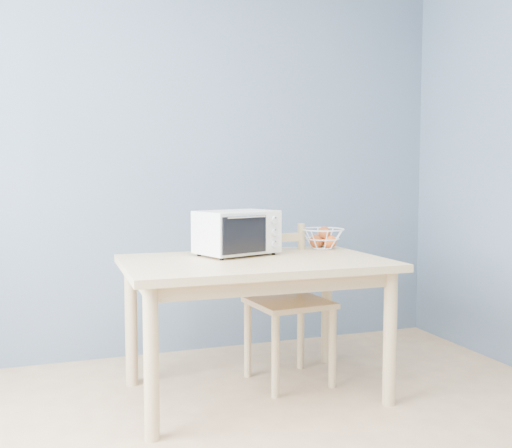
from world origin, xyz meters
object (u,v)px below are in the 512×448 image
object	(u,v)px
toaster_oven	(234,232)
dining_chair	(286,305)
fruit_basket	(322,238)
dining_table	(255,278)

from	to	relation	value
toaster_oven	dining_chair	distance (m)	0.53
toaster_oven	dining_chair	world-z (taller)	toaster_oven
fruit_basket	dining_chair	world-z (taller)	dining_chair
dining_table	dining_chair	xyz separation A→B (m)	(0.25, 0.16, -0.20)
fruit_basket	dining_table	bearing A→B (deg)	-151.04
toaster_oven	fruit_basket	size ratio (longest dim) A/B	1.55
dining_table	toaster_oven	world-z (taller)	toaster_oven
dining_table	fruit_basket	xyz separation A→B (m)	(0.55, 0.31, 0.17)
toaster_oven	fruit_basket	bearing A→B (deg)	-8.28
toaster_oven	dining_chair	size ratio (longest dim) A/B	0.56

